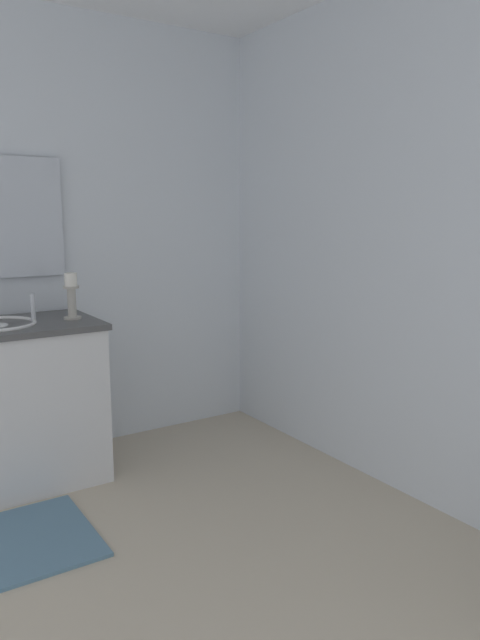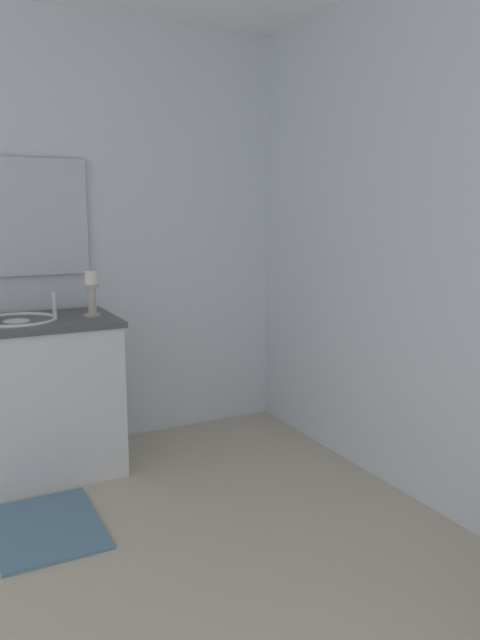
{
  "view_description": "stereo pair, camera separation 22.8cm",
  "coord_description": "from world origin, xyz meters",
  "px_view_note": "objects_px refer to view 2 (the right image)",
  "views": [
    {
      "loc": [
        1.79,
        -0.77,
        1.36
      ],
      "look_at": [
        -0.09,
        0.46,
        0.96
      ],
      "focal_mm": 33.48,
      "sensor_mm": 36.0,
      "label": 1
    },
    {
      "loc": [
        1.91,
        -0.57,
        1.36
      ],
      "look_at": [
        -0.09,
        0.46,
        0.96
      ],
      "focal_mm": 33.48,
      "sensor_mm": 36.0,
      "label": 2
    }
  ],
  "objects_px": {
    "mirror": "(3,217)",
    "candle_holder_tall": "(92,293)",
    "vanity_cabinet": "(22,399)",
    "bath_mat": "(48,527)",
    "sink_basin": "(17,328)"
  },
  "relations": [
    {
      "from": "vanity_cabinet",
      "to": "sink_basin",
      "type": "relative_size",
      "value": 2.47
    },
    {
      "from": "mirror",
      "to": "vanity_cabinet",
      "type": "bearing_deg",
      "value": -0.01
    },
    {
      "from": "sink_basin",
      "to": "mirror",
      "type": "bearing_deg",
      "value": -179.8
    },
    {
      "from": "mirror",
      "to": "candle_holder_tall",
      "type": "relative_size",
      "value": 3.72
    },
    {
      "from": "candle_holder_tall",
      "to": "bath_mat",
      "type": "distance_m",
      "value": 1.17
    },
    {
      "from": "mirror",
      "to": "bath_mat",
      "type": "distance_m",
      "value": 1.61
    },
    {
      "from": "vanity_cabinet",
      "to": "sink_basin",
      "type": "xyz_separation_m",
      "value": [
        0.0,
        0.0,
        0.37
      ]
    },
    {
      "from": "candle_holder_tall",
      "to": "mirror",
      "type": "bearing_deg",
      "value": -130.11
    },
    {
      "from": "vanity_cabinet",
      "to": "bath_mat",
      "type": "height_order",
      "value": "vanity_cabinet"
    },
    {
      "from": "sink_basin",
      "to": "bath_mat",
      "type": "height_order",
      "value": "sink_basin"
    },
    {
      "from": "vanity_cabinet",
      "to": "candle_holder_tall",
      "type": "xyz_separation_m",
      "value": [
        0.04,
        0.38,
        0.54
      ]
    },
    {
      "from": "mirror",
      "to": "candle_holder_tall",
      "type": "distance_m",
      "value": 0.63
    },
    {
      "from": "mirror",
      "to": "candle_holder_tall",
      "type": "bearing_deg",
      "value": 49.89
    },
    {
      "from": "vanity_cabinet",
      "to": "bath_mat",
      "type": "distance_m",
      "value": 0.75
    },
    {
      "from": "bath_mat",
      "to": "mirror",
      "type": "bearing_deg",
      "value": 180.0
    }
  ]
}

